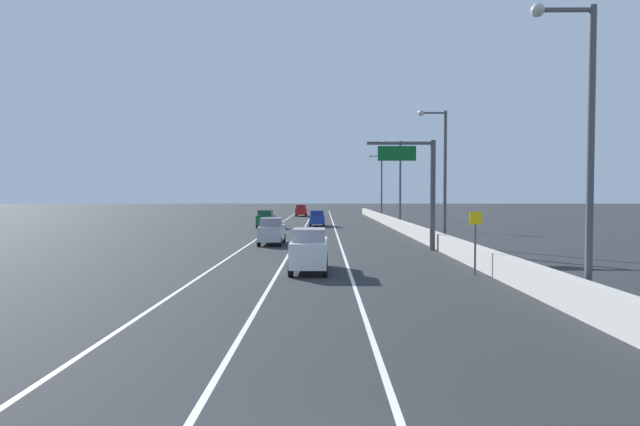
# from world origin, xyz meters

# --- Properties ---
(ground_plane) EXTENTS (320.00, 320.00, 0.00)m
(ground_plane) POSITION_xyz_m (0.00, 64.00, 0.00)
(ground_plane) COLOR #26282B
(lane_stripe_left) EXTENTS (0.16, 130.00, 0.00)m
(lane_stripe_left) POSITION_xyz_m (-5.50, 55.00, 0.00)
(lane_stripe_left) COLOR silver
(lane_stripe_left) RESTS_ON ground_plane
(lane_stripe_center) EXTENTS (0.16, 130.00, 0.00)m
(lane_stripe_center) POSITION_xyz_m (-2.00, 55.00, 0.00)
(lane_stripe_center) COLOR silver
(lane_stripe_center) RESTS_ON ground_plane
(lane_stripe_right) EXTENTS (0.16, 130.00, 0.00)m
(lane_stripe_right) POSITION_xyz_m (1.50, 55.00, 0.00)
(lane_stripe_right) COLOR silver
(lane_stripe_right) RESTS_ON ground_plane
(jersey_barrier_right) EXTENTS (0.60, 120.00, 1.10)m
(jersey_barrier_right) POSITION_xyz_m (8.28, 40.00, 0.55)
(jersey_barrier_right) COLOR #B2ADA3
(jersey_barrier_right) RESTS_ON ground_plane
(overhead_sign_gantry) EXTENTS (4.68, 0.36, 7.50)m
(overhead_sign_gantry) POSITION_xyz_m (6.93, 30.22, 4.73)
(overhead_sign_gantry) COLOR #47474C
(overhead_sign_gantry) RESTS_ON ground_plane
(speed_advisory_sign) EXTENTS (0.60, 0.11, 3.00)m
(speed_advisory_sign) POSITION_xyz_m (7.38, 19.00, 1.76)
(speed_advisory_sign) COLOR #4C4C51
(speed_advisory_sign) RESTS_ON ground_plane
(lamp_post_right_near) EXTENTS (2.14, 0.44, 10.03)m
(lamp_post_right_near) POSITION_xyz_m (8.74, 11.60, 5.76)
(lamp_post_right_near) COLOR #4C4C51
(lamp_post_right_near) RESTS_ON ground_plane
(lamp_post_right_second) EXTENTS (2.14, 0.44, 10.03)m
(lamp_post_right_second) POSITION_xyz_m (8.93, 33.24, 5.76)
(lamp_post_right_second) COLOR #4C4C51
(lamp_post_right_second) RESTS_ON ground_plane
(lamp_post_right_third) EXTENTS (2.14, 0.44, 10.03)m
(lamp_post_right_third) POSITION_xyz_m (8.76, 54.88, 5.76)
(lamp_post_right_third) COLOR #4C4C51
(lamp_post_right_third) RESTS_ON ground_plane
(lamp_post_right_fourth) EXTENTS (2.14, 0.44, 10.03)m
(lamp_post_right_fourth) POSITION_xyz_m (9.01, 76.52, 5.76)
(lamp_post_right_fourth) COLOR #4C4C51
(lamp_post_right_fourth) RESTS_ON ground_plane
(car_silver_0) EXTENTS (1.79, 4.54, 2.04)m
(car_silver_0) POSITION_xyz_m (-3.73, 34.37, 1.02)
(car_silver_0) COLOR #B7B7BC
(car_silver_0) RESTS_ON ground_plane
(car_white_1) EXTENTS (1.85, 4.61, 2.15)m
(car_white_1) POSITION_xyz_m (-0.48, 20.15, 1.07)
(car_white_1) COLOR white
(car_white_1) RESTS_ON ground_plane
(car_red_2) EXTENTS (1.97, 4.74, 2.05)m
(car_red_2) POSITION_xyz_m (-3.74, 87.82, 1.02)
(car_red_2) COLOR red
(car_red_2) RESTS_ON ground_plane
(car_blue_3) EXTENTS (1.84, 4.54, 1.92)m
(car_blue_3) POSITION_xyz_m (-0.54, 57.87, 0.96)
(car_blue_3) COLOR #1E389E
(car_blue_3) RESTS_ON ground_plane
(car_green_4) EXTENTS (1.90, 4.07, 2.05)m
(car_green_4) POSITION_xyz_m (-6.43, 54.86, 1.02)
(car_green_4) COLOR #196033
(car_green_4) RESTS_ON ground_plane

